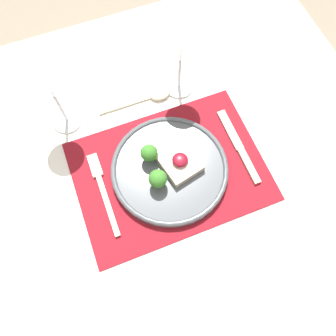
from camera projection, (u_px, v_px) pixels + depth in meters
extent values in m
plane|color=gray|center=(169.00, 233.00, 1.47)|extent=(8.00, 8.00, 0.00)
cube|color=white|center=(170.00, 174.00, 0.78)|extent=(1.11, 1.03, 0.03)
cylinder|color=white|center=(5.00, 150.00, 1.22)|extent=(0.06, 0.06, 0.73)
cylinder|color=white|center=(239.00, 74.00, 1.35)|extent=(0.06, 0.06, 0.73)
cube|color=maroon|center=(170.00, 171.00, 0.76)|extent=(0.44, 0.32, 0.00)
cylinder|color=#4C5156|center=(168.00, 170.00, 0.75)|extent=(0.27, 0.27, 0.02)
torus|color=#4C5156|center=(168.00, 169.00, 0.75)|extent=(0.27, 0.27, 0.01)
cube|color=beige|center=(180.00, 162.00, 0.74)|extent=(0.10, 0.10, 0.02)
ellipsoid|color=maroon|center=(180.00, 159.00, 0.73)|extent=(0.04, 0.04, 0.01)
cylinder|color=#84B256|center=(158.00, 182.00, 0.73)|extent=(0.01, 0.01, 0.02)
sphere|color=#387A28|center=(158.00, 179.00, 0.70)|extent=(0.04, 0.04, 0.04)
cylinder|color=#84B256|center=(150.00, 157.00, 0.75)|extent=(0.01, 0.01, 0.02)
sphere|color=#387A28|center=(149.00, 153.00, 0.73)|extent=(0.04, 0.04, 0.04)
cube|color=beige|center=(108.00, 205.00, 0.73)|extent=(0.01, 0.15, 0.01)
cube|color=beige|center=(95.00, 165.00, 0.76)|extent=(0.02, 0.06, 0.01)
cube|color=beige|center=(249.00, 166.00, 0.76)|extent=(0.02, 0.09, 0.01)
cube|color=beige|center=(230.00, 130.00, 0.80)|extent=(0.02, 0.11, 0.00)
cube|color=beige|center=(125.00, 105.00, 0.83)|extent=(0.14, 0.01, 0.01)
ellipsoid|color=beige|center=(159.00, 93.00, 0.84)|extent=(0.06, 0.05, 0.02)
cylinder|color=white|center=(179.00, 86.00, 0.85)|extent=(0.07, 0.07, 0.01)
cylinder|color=white|center=(179.00, 74.00, 0.80)|extent=(0.01, 0.01, 0.10)
cone|color=white|center=(181.00, 47.00, 0.72)|extent=(0.09, 0.09, 0.08)
cylinder|color=white|center=(67.00, 120.00, 0.81)|extent=(0.07, 0.07, 0.01)
cylinder|color=white|center=(61.00, 109.00, 0.76)|extent=(0.01, 0.01, 0.10)
cone|color=white|center=(48.00, 84.00, 0.68)|extent=(0.09, 0.09, 0.08)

